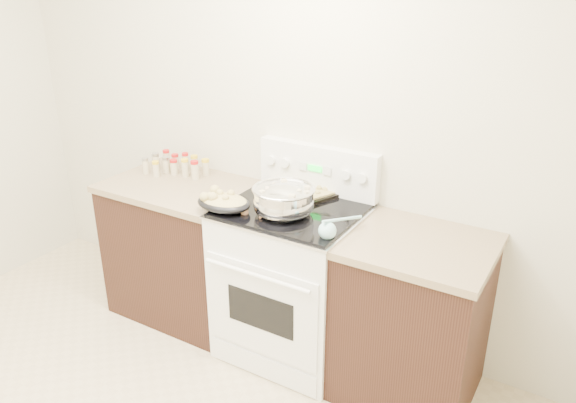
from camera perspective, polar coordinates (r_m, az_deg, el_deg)
The scene contains 9 objects.
counter_left at distance 3.78m, azimuth -10.41°, elevation -4.68°, with size 0.93×0.67×0.92m.
counter_right at distance 3.10m, azimuth 12.48°, elevation -11.56°, with size 0.73×0.67×0.92m.
kitchen_range at distance 3.33m, azimuth 0.49°, elevation -7.78°, with size 0.78×0.73×1.22m.
mixing_bowl at distance 3.01m, azimuth -0.44°, elevation 0.09°, with size 0.44×0.44×0.20m.
roasting_pan at distance 3.10m, azimuth -6.63°, elevation -0.01°, with size 0.33×0.24×0.11m.
baking_sheet at distance 3.35m, azimuth 1.34°, elevation 1.38°, with size 0.53×0.46×0.06m.
wooden_spoon at distance 3.06m, azimuth -3.77°, elevation -0.94°, with size 0.14×0.23×0.04m.
blue_ladle at distance 2.79m, azimuth 4.16°, elevation -2.86°, with size 0.13×0.29×0.11m.
spice_jars at distance 3.76m, azimuth -11.25°, elevation 3.68°, with size 0.40×0.24×0.12m.
Camera 1 is at (1.80, -1.04, 2.20)m, focal length 35.00 mm.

